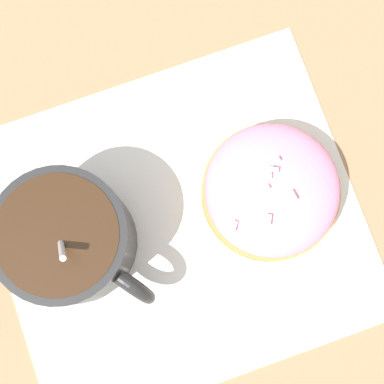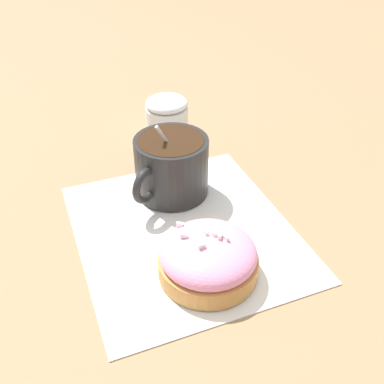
% 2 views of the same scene
% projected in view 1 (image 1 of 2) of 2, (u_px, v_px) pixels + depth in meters
% --- Properties ---
extents(ground_plane, '(3.00, 3.00, 0.00)m').
position_uv_depth(ground_plane, '(179.00, 225.00, 0.47)').
color(ground_plane, '#93704C').
extents(paper_napkin, '(0.26, 0.23, 0.00)m').
position_uv_depth(paper_napkin, '(179.00, 225.00, 0.47)').
color(paper_napkin, white).
rests_on(paper_napkin, ground_plane).
extents(coffee_cup, '(0.09, 0.10, 0.10)m').
position_uv_depth(coffee_cup, '(68.00, 240.00, 0.43)').
color(coffee_cup, black).
rests_on(coffee_cup, paper_napkin).
extents(frosted_pastry, '(0.10, 0.10, 0.05)m').
position_uv_depth(frosted_pastry, '(272.00, 193.00, 0.45)').
color(frosted_pastry, '#C18442').
rests_on(frosted_pastry, paper_napkin).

